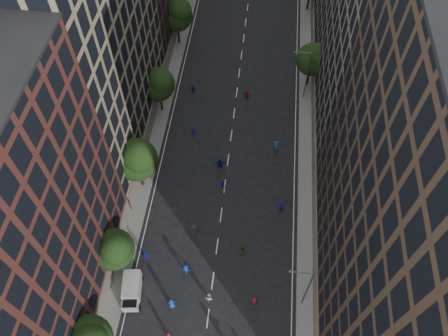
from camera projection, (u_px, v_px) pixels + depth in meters
name	position (u px, v px, depth m)	size (l,w,h in m)	color
ground	(234.00, 116.00, 67.32)	(240.00, 240.00, 0.00)	black
sidewalk_left	(166.00, 76.00, 72.26)	(4.00, 105.00, 0.15)	slate
sidewalk_right	(312.00, 87.00, 70.78)	(4.00, 105.00, 0.15)	slate
bldg_left_b	(73.00, 38.00, 51.70)	(14.00, 26.00, 34.00)	#8E7B5D
bldg_right_a	(431.00, 212.00, 37.19)	(14.00, 30.00, 36.00)	#443224
bldg_right_b	(389.00, 16.00, 54.87)	(14.00, 28.00, 33.00)	#6C6459
tree_left_1	(114.00, 249.00, 48.61)	(4.80, 4.80, 8.21)	black
tree_left_2	(137.00, 159.00, 54.74)	(5.60, 5.60, 9.45)	black
tree_left_3	(159.00, 83.00, 63.14)	(5.00, 5.00, 8.58)	black
tree_left_4	(177.00, 14.00, 71.98)	(5.40, 5.40, 9.08)	black
tree_right_a	(314.00, 58.00, 66.45)	(5.00, 5.00, 8.39)	black
streetlamp_near	(306.00, 287.00, 46.55)	(2.64, 0.22, 9.06)	#595B60
streetlamp_far	(306.00, 73.00, 65.28)	(2.64, 0.22, 9.06)	#595B60
cargo_van	(132.00, 290.00, 50.39)	(2.54, 4.56, 2.32)	silver
skater_0	(172.00, 304.00, 49.76)	(0.93, 0.61, 1.91)	#1643B8
skater_3	(186.00, 270.00, 52.13)	(1.18, 0.68, 1.82)	#1532AB
skater_4	(145.00, 256.00, 53.07)	(1.13, 0.47, 1.92)	#1526B2
skater_6	(169.00, 336.00, 47.85)	(0.79, 0.51, 1.62)	maroon
skater_7	(254.00, 301.00, 49.92)	(0.70, 0.46, 1.91)	maroon
skater_8	(209.00, 297.00, 50.24)	(0.87, 0.68, 1.79)	silver
skater_9	(195.00, 229.00, 55.32)	(1.05, 0.60, 1.62)	#36363A
skater_10	(242.00, 248.00, 53.83)	(0.93, 0.39, 1.59)	#1F6A24
skater_11	(220.00, 164.00, 60.89)	(1.79, 0.57, 1.93)	#11118E
skater_12	(281.00, 205.00, 57.21)	(0.84, 0.55, 1.72)	#151293
skater_13	(193.00, 131.00, 64.56)	(0.55, 0.36, 1.51)	#151DAB
skater_14	(222.00, 184.00, 59.24)	(0.75, 0.59, 1.55)	#132B9B
skater_15	(276.00, 146.00, 62.85)	(1.11, 0.64, 1.71)	#1555B0
skater_16	(193.00, 89.00, 69.25)	(1.10, 0.46, 1.87)	#153CAF
skater_17	(247.00, 95.00, 68.81)	(1.43, 0.45, 1.54)	maroon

